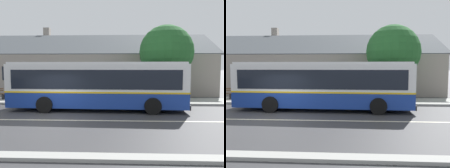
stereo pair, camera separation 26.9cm
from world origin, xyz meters
TOP-DOWN VIEW (x-y plane):
  - ground_plane at (0.00, 0.00)m, footprint 300.00×300.00m
  - sidewalk_far at (0.00, 6.00)m, footprint 60.00×3.00m
  - lane_divider_stripe at (0.00, 0.00)m, footprint 60.00×0.16m
  - community_building at (1.28, 14.18)m, footprint 23.81×10.30m
  - transit_bus at (2.34, 2.90)m, footprint 11.28×3.03m
  - bench_down_street at (-1.76, 5.65)m, footprint 1.64×0.51m
  - street_tree_primary at (7.52, 6.95)m, footprint 4.35×4.35m

SIDE VIEW (x-z plane):
  - ground_plane at x=0.00m, z-range 0.00..0.00m
  - lane_divider_stripe at x=0.00m, z-range 0.00..0.01m
  - sidewalk_far at x=0.00m, z-range 0.00..0.15m
  - bench_down_street at x=-1.76m, z-range 0.10..1.04m
  - transit_bus at x=2.34m, z-range 0.12..3.21m
  - community_building at x=1.28m, z-range -1.60..5.82m
  - street_tree_primary at x=7.52m, z-range 0.90..7.07m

